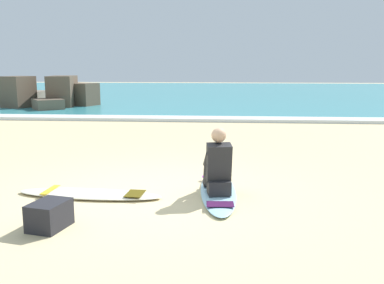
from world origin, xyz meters
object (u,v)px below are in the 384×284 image
beach_bag (49,215)px  surfer_seated (218,167)px  surfboard_main (218,190)px  surfboard_spare_near (89,194)px

beach_bag → surfer_seated: bearing=35.3°
surfboard_main → beach_bag: bearing=-141.1°
beach_bag → surfboard_main: bearing=38.9°
surfboard_main → surfer_seated: (-0.00, -0.19, 0.40)m
surfboard_main → beach_bag: 2.50m
surfer_seated → beach_bag: size_ratio=1.97×
surfer_seated → surfboard_spare_near: (-1.87, -0.13, -0.40)m
surfboard_main → surfer_seated: 0.44m
surfboard_main → surfboard_spare_near: same height
surfboard_spare_near → beach_bag: 1.26m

